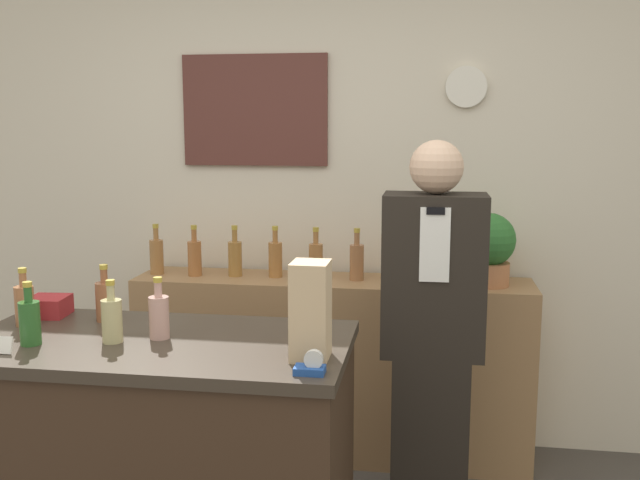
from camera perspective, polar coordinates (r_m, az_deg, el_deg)
back_wall at (r=3.78m, az=0.21°, el=4.12°), size 5.20×0.09×2.70m
back_shelf at (r=3.72m, az=0.92°, el=-10.12°), size 2.00×0.38×0.92m
display_counter at (r=2.67m, az=-12.61°, el=-17.80°), size 1.31×0.68×0.98m
shopkeeper at (r=3.00m, az=8.95°, el=-7.93°), size 0.41×0.26×1.63m
potted_plant at (r=3.53m, az=13.32°, el=-0.57°), size 0.26×0.26×0.35m
paper_bag at (r=2.20m, az=-0.76°, el=-5.67°), size 0.12×0.13×0.31m
tape_dispenser at (r=2.10m, az=-0.72°, el=-10.07°), size 0.09×0.06×0.07m
gift_box at (r=2.90m, az=-20.89°, el=-4.98°), size 0.15×0.15×0.07m
counter_bottle_0 at (r=2.78m, az=-22.57°, el=-4.75°), size 0.07×0.07×0.21m
counter_bottle_1 at (r=2.54m, az=-22.20°, el=-6.03°), size 0.07×0.07×0.21m
counter_bottle_2 at (r=2.75m, az=-16.82°, el=-4.60°), size 0.07×0.07×0.21m
counter_bottle_3 at (r=2.48m, az=-16.31°, el=-6.08°), size 0.07×0.07×0.21m
counter_bottle_4 at (r=2.48m, az=-12.75°, el=-5.91°), size 0.07×0.07×0.21m
shelf_bottle_0 at (r=3.80m, az=-12.94°, el=-1.20°), size 0.07×0.07×0.26m
shelf_bottle_1 at (r=3.72m, az=-10.00°, el=-1.33°), size 0.07×0.07×0.26m
shelf_bottle_2 at (r=3.68m, az=-6.81°, el=-1.37°), size 0.07×0.07×0.26m
shelf_bottle_3 at (r=3.64m, az=-3.59°, el=-1.44°), size 0.07×0.07×0.26m
shelf_bottle_4 at (r=3.58m, az=-0.37°, el=-1.58°), size 0.07×0.07×0.26m
shelf_bottle_5 at (r=3.56m, az=2.96°, el=-1.67°), size 0.07×0.07×0.26m
shelf_bottle_6 at (r=3.53m, az=6.31°, el=-1.81°), size 0.07×0.07×0.26m
shelf_bottle_7 at (r=3.55m, az=9.70°, el=-1.83°), size 0.07×0.07×0.26m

